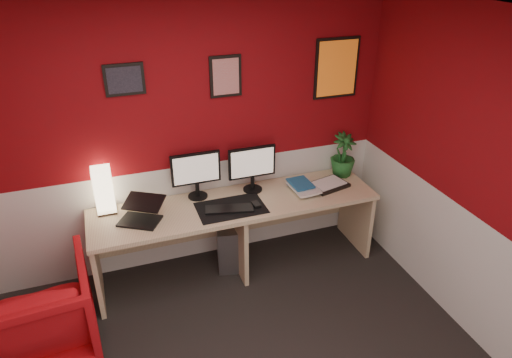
{
  "coord_description": "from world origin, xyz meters",
  "views": [
    {
      "loc": [
        -0.56,
        -2.09,
        2.89
      ],
      "look_at": [
        0.6,
        1.21,
        1.05
      ],
      "focal_mm": 32.86,
      "sensor_mm": 36.0,
      "label": 1
    }
  ],
  "objects_px": {
    "monitor_right": "(252,162)",
    "desk": "(237,236)",
    "shoji_lamp": "(104,191)",
    "zen_tray": "(328,185)",
    "pc_tower": "(227,242)",
    "monitor_left": "(196,169)",
    "armchair": "(36,313)",
    "laptop": "(138,211)",
    "potted_plant": "(343,155)"
  },
  "relations": [
    {
      "from": "monitor_right",
      "to": "desk",
      "type": "bearing_deg",
      "value": -141.23
    },
    {
      "from": "desk",
      "to": "shoji_lamp",
      "type": "xyz_separation_m",
      "value": [
        -1.11,
        0.23,
        0.56
      ]
    },
    {
      "from": "zen_tray",
      "to": "pc_tower",
      "type": "height_order",
      "value": "zen_tray"
    },
    {
      "from": "monitor_left",
      "to": "armchair",
      "type": "distance_m",
      "value": 1.71
    },
    {
      "from": "monitor_right",
      "to": "monitor_left",
      "type": "bearing_deg",
      "value": 175.23
    },
    {
      "from": "monitor_right",
      "to": "laptop",
      "type": "bearing_deg",
      "value": -168.89
    },
    {
      "from": "laptop",
      "to": "armchair",
      "type": "xyz_separation_m",
      "value": [
        -0.86,
        -0.45,
        -0.46
      ]
    },
    {
      "from": "monitor_left",
      "to": "pc_tower",
      "type": "height_order",
      "value": "monitor_left"
    },
    {
      "from": "desk",
      "to": "potted_plant",
      "type": "distance_m",
      "value": 1.31
    },
    {
      "from": "desk",
      "to": "zen_tray",
      "type": "distance_m",
      "value": 1.0
    },
    {
      "from": "zen_tray",
      "to": "armchair",
      "type": "bearing_deg",
      "value": -169.57
    },
    {
      "from": "laptop",
      "to": "potted_plant",
      "type": "xyz_separation_m",
      "value": [
        2.02,
        0.21,
        0.11
      ]
    },
    {
      "from": "potted_plant",
      "to": "monitor_left",
      "type": "bearing_deg",
      "value": 178.36
    },
    {
      "from": "pc_tower",
      "to": "armchair",
      "type": "height_order",
      "value": "armchair"
    },
    {
      "from": "armchair",
      "to": "shoji_lamp",
      "type": "bearing_deg",
      "value": -134.73
    },
    {
      "from": "desk",
      "to": "potted_plant",
      "type": "relative_size",
      "value": 5.96
    },
    {
      "from": "potted_plant",
      "to": "pc_tower",
      "type": "height_order",
      "value": "potted_plant"
    },
    {
      "from": "monitor_right",
      "to": "pc_tower",
      "type": "height_order",
      "value": "monitor_right"
    },
    {
      "from": "laptop",
      "to": "monitor_right",
      "type": "height_order",
      "value": "monitor_right"
    },
    {
      "from": "laptop",
      "to": "armchair",
      "type": "distance_m",
      "value": 1.07
    },
    {
      "from": "armchair",
      "to": "desk",
      "type": "bearing_deg",
      "value": -168.44
    },
    {
      "from": "monitor_left",
      "to": "monitor_right",
      "type": "relative_size",
      "value": 1.0
    },
    {
      "from": "monitor_left",
      "to": "potted_plant",
      "type": "bearing_deg",
      "value": -1.64
    },
    {
      "from": "monitor_right",
      "to": "potted_plant",
      "type": "bearing_deg",
      "value": 0.08
    },
    {
      "from": "shoji_lamp",
      "to": "zen_tray",
      "type": "height_order",
      "value": "shoji_lamp"
    },
    {
      "from": "laptop",
      "to": "monitor_right",
      "type": "bearing_deg",
      "value": 42.23
    },
    {
      "from": "monitor_left",
      "to": "armchair",
      "type": "height_order",
      "value": "monitor_left"
    },
    {
      "from": "monitor_right",
      "to": "armchair",
      "type": "height_order",
      "value": "monitor_right"
    },
    {
      "from": "armchair",
      "to": "pc_tower",
      "type": "bearing_deg",
      "value": -163.92
    },
    {
      "from": "zen_tray",
      "to": "armchair",
      "type": "xyz_separation_m",
      "value": [
        -2.65,
        -0.49,
        -0.37
      ]
    },
    {
      "from": "armchair",
      "to": "monitor_left",
      "type": "bearing_deg",
      "value": -157.8
    },
    {
      "from": "zen_tray",
      "to": "armchair",
      "type": "distance_m",
      "value": 2.72
    },
    {
      "from": "potted_plant",
      "to": "armchair",
      "type": "distance_m",
      "value": 3.01
    },
    {
      "from": "desk",
      "to": "laptop",
      "type": "xyz_separation_m",
      "value": [
        -0.86,
        -0.04,
        0.47
      ]
    },
    {
      "from": "monitor_left",
      "to": "desk",
      "type": "bearing_deg",
      "value": -36.03
    },
    {
      "from": "monitor_left",
      "to": "monitor_right",
      "type": "height_order",
      "value": "same"
    },
    {
      "from": "shoji_lamp",
      "to": "laptop",
      "type": "xyz_separation_m",
      "value": [
        0.25,
        -0.27,
        -0.09
      ]
    },
    {
      "from": "potted_plant",
      "to": "laptop",
      "type": "bearing_deg",
      "value": -173.99
    },
    {
      "from": "monitor_right",
      "to": "pc_tower",
      "type": "relative_size",
      "value": 1.29
    },
    {
      "from": "zen_tray",
      "to": "shoji_lamp",
      "type": "bearing_deg",
      "value": 173.63
    },
    {
      "from": "shoji_lamp",
      "to": "pc_tower",
      "type": "height_order",
      "value": "shoji_lamp"
    },
    {
      "from": "zen_tray",
      "to": "armchair",
      "type": "relative_size",
      "value": 0.42
    },
    {
      "from": "laptop",
      "to": "potted_plant",
      "type": "relative_size",
      "value": 0.76
    },
    {
      "from": "monitor_right",
      "to": "potted_plant",
      "type": "relative_size",
      "value": 1.33
    },
    {
      "from": "zen_tray",
      "to": "desk",
      "type": "bearing_deg",
      "value": -179.9
    },
    {
      "from": "desk",
      "to": "pc_tower",
      "type": "bearing_deg",
      "value": 114.09
    },
    {
      "from": "monitor_left",
      "to": "monitor_right",
      "type": "distance_m",
      "value": 0.52
    },
    {
      "from": "desk",
      "to": "pc_tower",
      "type": "distance_m",
      "value": 0.2
    },
    {
      "from": "shoji_lamp",
      "to": "armchair",
      "type": "relative_size",
      "value": 0.48
    },
    {
      "from": "shoji_lamp",
      "to": "laptop",
      "type": "distance_m",
      "value": 0.38
    }
  ]
}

